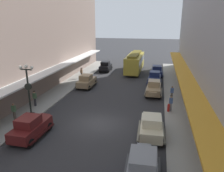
# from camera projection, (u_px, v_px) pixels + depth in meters

# --- Properties ---
(ground_plane) EXTENTS (200.00, 200.00, 0.00)m
(ground_plane) POSITION_uv_depth(u_px,v_px,m) (98.00, 123.00, 19.82)
(ground_plane) COLOR #2D2D30
(sidewalk_left) EXTENTS (3.00, 60.00, 0.15)m
(sidewalk_left) POSITION_uv_depth(u_px,v_px,m) (25.00, 115.00, 21.33)
(sidewalk_left) COLOR #99968E
(sidewalk_left) RESTS_ON ground
(sidewalk_right) EXTENTS (3.00, 60.00, 0.15)m
(sidewalk_right) POSITION_uv_depth(u_px,v_px,m) (183.00, 131.00, 18.26)
(sidewalk_right) COLOR #99968E
(sidewalk_right) RESTS_ON ground
(parked_car_0) EXTENTS (2.21, 4.29, 1.84)m
(parked_car_0) POSITION_uv_depth(u_px,v_px,m) (154.00, 88.00, 27.15)
(parked_car_0) COLOR #997F5B
(parked_car_0) RESTS_ON ground
(parked_car_1) EXTENTS (2.24, 4.30, 1.84)m
(parked_car_1) POSITION_uv_depth(u_px,v_px,m) (106.00, 66.00, 40.18)
(parked_car_1) COLOR black
(parked_car_1) RESTS_ON ground
(parked_car_2) EXTENTS (2.22, 4.29, 1.84)m
(parked_car_2) POSITION_uv_depth(u_px,v_px,m) (87.00, 81.00, 30.32)
(parked_car_2) COLOR #997F5B
(parked_car_2) RESTS_ON ground
(parked_car_3) EXTENTS (2.28, 4.31, 1.84)m
(parked_car_3) POSITION_uv_depth(u_px,v_px,m) (154.00, 78.00, 31.95)
(parked_car_3) COLOR #19234C
(parked_car_3) RESTS_ON ground
(parked_car_4) EXTENTS (2.28, 4.31, 1.84)m
(parked_car_4) POSITION_uv_depth(u_px,v_px,m) (151.00, 125.00, 17.35)
(parked_car_4) COLOR beige
(parked_car_4) RESTS_ON ground
(parked_car_5) EXTENTS (2.26, 4.30, 1.84)m
(parked_car_5) POSITION_uv_depth(u_px,v_px,m) (143.00, 166.00, 12.47)
(parked_car_5) COLOR slate
(parked_car_5) RESTS_ON ground
(parked_car_6) EXTENTS (2.31, 4.32, 1.84)m
(parked_car_6) POSITION_uv_depth(u_px,v_px,m) (157.00, 71.00, 36.41)
(parked_car_6) COLOR #19234C
(parked_car_6) RESTS_ON ground
(parked_car_7) EXTENTS (2.21, 4.28, 1.84)m
(parked_car_7) POSITION_uv_depth(u_px,v_px,m) (31.00, 126.00, 17.20)
(parked_car_7) COLOR #591919
(parked_car_7) RESTS_ON ground
(streetcar) EXTENTS (2.64, 9.63, 3.46)m
(streetcar) POSITION_uv_depth(u_px,v_px,m) (135.00, 62.00, 39.23)
(streetcar) COLOR gold
(streetcar) RESTS_ON ground
(lamp_post_with_clock) EXTENTS (1.42, 0.44, 5.16)m
(lamp_post_with_clock) POSITION_uv_depth(u_px,v_px,m) (28.00, 89.00, 19.76)
(lamp_post_with_clock) COLOR black
(lamp_post_with_clock) RESTS_ON sidewalk_left
(fire_hydrant) EXTENTS (0.24, 0.24, 0.82)m
(fire_hydrant) POSITION_uv_depth(u_px,v_px,m) (168.00, 108.00, 21.95)
(fire_hydrant) COLOR #B21E19
(fire_hydrant) RESTS_ON sidewalk_right
(pedestrian_0) EXTENTS (0.36, 0.24, 1.64)m
(pedestrian_0) POSITION_uv_depth(u_px,v_px,m) (14.00, 112.00, 19.91)
(pedestrian_0) COLOR #4C4238
(pedestrian_0) RESTS_ON sidewalk_left
(pedestrian_1) EXTENTS (0.36, 0.28, 1.67)m
(pedestrian_1) POSITION_uv_depth(u_px,v_px,m) (171.00, 103.00, 21.89)
(pedestrian_1) COLOR slate
(pedestrian_1) RESTS_ON sidewalk_right
(pedestrian_2) EXTENTS (0.36, 0.28, 1.67)m
(pedestrian_2) POSITION_uv_depth(u_px,v_px,m) (35.00, 98.00, 23.27)
(pedestrian_2) COLOR #2D2D33
(pedestrian_2) RESTS_ON sidewalk_left
(pedestrian_3) EXTENTS (0.36, 0.28, 1.67)m
(pedestrian_3) POSITION_uv_depth(u_px,v_px,m) (82.00, 73.00, 34.60)
(pedestrian_3) COLOR #4C4238
(pedestrian_3) RESTS_ON sidewalk_left
(pedestrian_5) EXTENTS (0.36, 0.24, 1.64)m
(pedestrian_5) POSITION_uv_depth(u_px,v_px,m) (172.00, 93.00, 25.09)
(pedestrian_5) COLOR #4C4238
(pedestrian_5) RESTS_ON sidewalk_right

